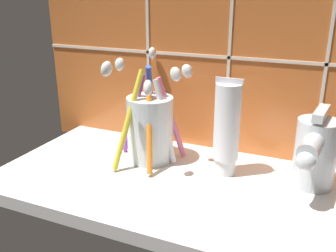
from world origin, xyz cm
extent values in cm
cube|color=white|center=(0.00, 0.00, 1.00)|extent=(58.90, 28.13, 2.00)
cube|color=#C6662D|center=(0.00, 14.31, 24.10)|extent=(68.90, 1.50, 48.21)
cube|color=beige|center=(0.00, 13.46, 18.32)|extent=(68.90, 0.24, 0.50)
cube|color=beige|center=(-13.25, 13.46, 24.10)|extent=(0.50, 0.24, 48.21)
cube|color=beige|center=(1.47, 13.46, 24.10)|extent=(0.50, 0.24, 48.21)
cube|color=beige|center=(16.20, 13.46, 24.10)|extent=(0.50, 0.24, 48.21)
cylinder|color=silver|center=(-8.79, 4.92, 7.34)|extent=(7.53, 7.53, 10.68)
cylinder|color=white|center=(-6.04, 4.58, 9.08)|extent=(3.97, 1.11, 13.55)
ellipsoid|color=white|center=(-4.27, 4.68, 16.82)|extent=(2.20, 1.41, 2.52)
cylinder|color=pink|center=(-5.81, 6.71, 9.07)|extent=(4.99, 2.90, 13.62)
ellipsoid|color=white|center=(-3.59, 7.71, 16.79)|extent=(2.61, 2.12, 2.61)
cylinder|color=blue|center=(-10.54, 8.89, 9.87)|extent=(3.43, 7.19, 15.31)
ellipsoid|color=white|center=(-11.84, 12.35, 18.36)|extent=(2.07, 2.73, 2.69)
cylinder|color=purple|center=(-11.97, 5.14, 9.36)|extent=(5.45, 2.04, 14.20)
ellipsoid|color=white|center=(-14.51, 5.70, 17.37)|extent=(2.51, 1.76, 2.61)
cylinder|color=yellow|center=(-10.70, 1.19, 9.81)|extent=(3.46, 6.76, 15.16)
ellipsoid|color=white|center=(-12.01, -2.02, 18.24)|extent=(2.11, 2.71, 2.68)
cylinder|color=orange|center=(-7.26, 1.55, 8.69)|extent=(3.57, 6.15, 12.94)
ellipsoid|color=white|center=(-5.87, -1.36, 15.98)|extent=(2.22, 2.76, 2.70)
cylinder|color=white|center=(3.93, 4.92, 3.27)|extent=(3.30, 3.30, 2.55)
cylinder|color=white|center=(3.93, 4.92, 10.34)|extent=(3.88, 3.88, 11.60)
cube|color=silver|center=(3.93, 4.92, 16.54)|extent=(4.07, 0.36, 0.80)
cylinder|color=silver|center=(16.52, 6.28, 6.95)|extent=(5.87, 5.87, 9.91)
cylinder|color=silver|center=(16.06, 2.51, 9.73)|extent=(3.54, 7.86, 2.64)
sphere|color=silver|center=(15.60, -1.27, 8.85)|extent=(2.47, 2.47, 2.47)
cube|color=silver|center=(16.52, 6.28, 12.91)|extent=(2.12, 6.13, 1.20)
camera|label=1|loc=(16.87, -46.26, 28.63)|focal=40.00mm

